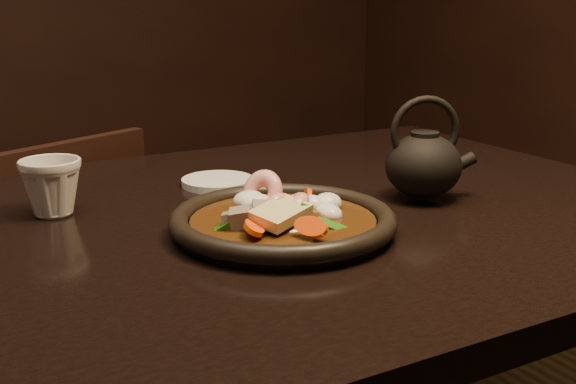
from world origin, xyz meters
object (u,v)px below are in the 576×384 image
table (157,284)px  chair (48,306)px  plate (283,222)px  teapot (424,162)px  tea_cup (51,185)px

table → chair: chair is taller
plate → teapot: size_ratio=1.92×
table → teapot: size_ratio=10.24×
table → teapot: 0.43m
chair → teapot: bearing=102.6°
tea_cup → teapot: (0.51, -0.20, 0.02)m
chair → tea_cup: (-0.05, -0.42, 0.36)m
plate → tea_cup: size_ratio=3.43×
chair → plate: chair is taller
table → tea_cup: bearing=125.5°
chair → teapot: teapot is taller
table → chair: 0.62m
table → plate: 0.19m
tea_cup → table: bearing=-54.5°
plate → tea_cup: 0.34m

